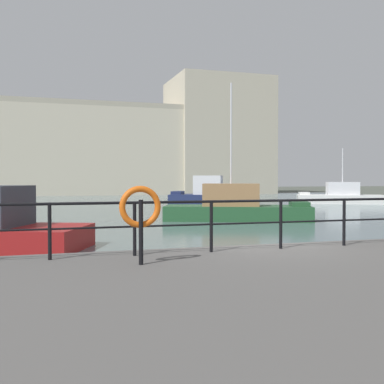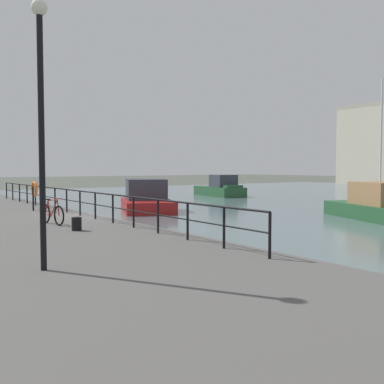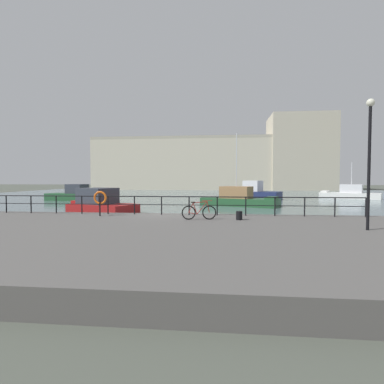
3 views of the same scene
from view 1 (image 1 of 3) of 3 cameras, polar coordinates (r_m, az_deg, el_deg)
name	(u,v)px [view 1 (image 1 of 3)]	position (r m, az deg, el deg)	size (l,w,h in m)	color
ground_plane	(267,275)	(11.42, 8.93, -9.73)	(240.00, 240.00, 0.00)	#4C5147
water_basin	(105,206)	(40.60, -10.42, -1.63)	(80.00, 60.00, 0.01)	slate
harbor_building	(121,148)	(72.19, -8.52, 5.26)	(58.19, 12.67, 17.93)	beige
moored_red_daysailer	(340,196)	(45.41, 17.30, -0.47)	(8.08, 5.96, 5.04)	white
moored_cabin_cruiser	(237,207)	(25.89, 5.36, -1.81)	(8.20, 5.43, 7.41)	#23512D
moored_green_narrowboat	(211,197)	(37.27, 2.30, -0.55)	(7.22, 5.43, 2.51)	navy
quay_railing	(247,216)	(10.20, 6.58, -2.83)	(24.19, 0.07, 1.08)	black
life_ring_stand	(140,210)	(8.50, -6.20, -2.10)	(0.75, 0.16, 1.40)	black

